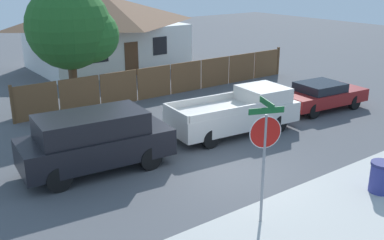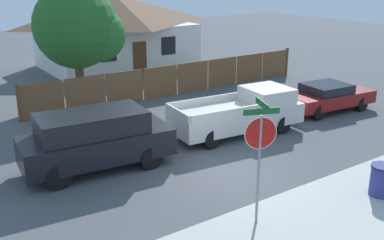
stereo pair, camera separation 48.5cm
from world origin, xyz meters
name	(u,v)px [view 2 (the right image)]	position (x,y,z in m)	size (l,w,h in m)	color
ground_plane	(226,172)	(0.00, 0.00, 0.00)	(80.00, 80.00, 0.00)	#4C4F54
sidewalk_strip	(315,222)	(0.00, -3.60, 0.00)	(36.00, 3.20, 0.01)	#B2B2AD
wooden_fence	(177,79)	(3.75, 8.77, 0.78)	(15.73, 0.12, 1.65)	brown
house	(116,30)	(4.29, 16.96, 2.36)	(9.72, 6.86, 4.56)	white
oak_tree	(81,28)	(-0.62, 10.13, 3.50)	(4.09, 3.89, 5.54)	brown
red_suv	(96,139)	(-3.25, 2.55, 1.03)	(4.86, 2.32, 1.90)	black
orange_pickup	(241,113)	(2.72, 2.52, 0.83)	(5.34, 2.36, 1.68)	silver
parked_sedan	(328,96)	(7.82, 2.55, 0.68)	(4.31, 2.18, 1.26)	maroon
stop_sign	(260,142)	(-1.22, -2.75, 2.18)	(0.84, 0.76, 3.20)	gray
trash_bin	(382,180)	(2.67, -3.64, 0.46)	(0.68, 0.68, 0.91)	navy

